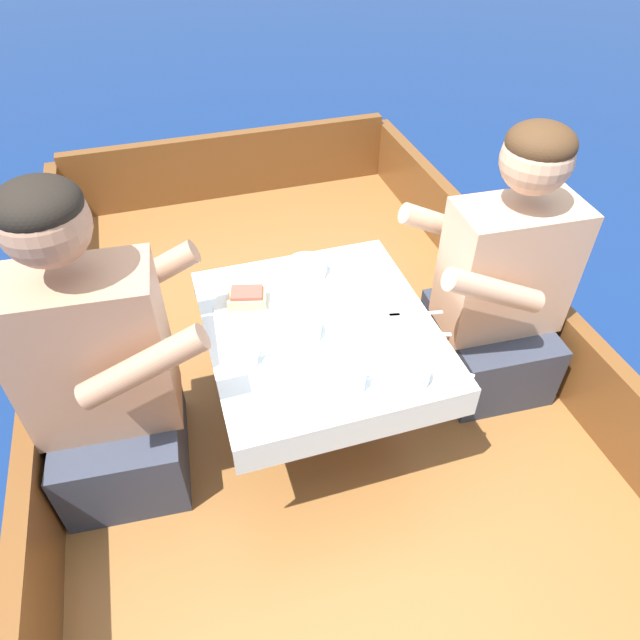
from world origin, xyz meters
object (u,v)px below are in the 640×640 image
(person_port, at_px, (103,376))
(sandwich, at_px, (247,297))
(coffee_cup_port, at_px, (352,378))
(coffee_cup_starboard, at_px, (244,355))
(person_starboard, at_px, (500,290))

(person_port, height_order, sandwich, person_port)
(sandwich, distance_m, coffee_cup_port, 0.47)
(coffee_cup_starboard, bearing_deg, sandwich, 76.35)
(sandwich, relative_size, coffee_cup_starboard, 1.27)
(person_port, distance_m, coffee_cup_port, 0.70)
(person_starboard, relative_size, coffee_cup_port, 9.19)
(person_starboard, bearing_deg, sandwich, -5.92)
(coffee_cup_port, relative_size, coffee_cup_starboard, 0.99)
(sandwich, bearing_deg, person_starboard, -9.15)
(person_port, xyz_separation_m, coffee_cup_starboard, (0.39, -0.07, 0.04))
(person_port, bearing_deg, person_starboard, 6.10)
(person_port, bearing_deg, sandwich, 25.14)
(coffee_cup_starboard, bearing_deg, person_starboard, 6.92)
(sandwich, xyz_separation_m, coffee_cup_starboard, (-0.06, -0.24, -0.01))
(sandwich, height_order, coffee_cup_starboard, sandwich)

